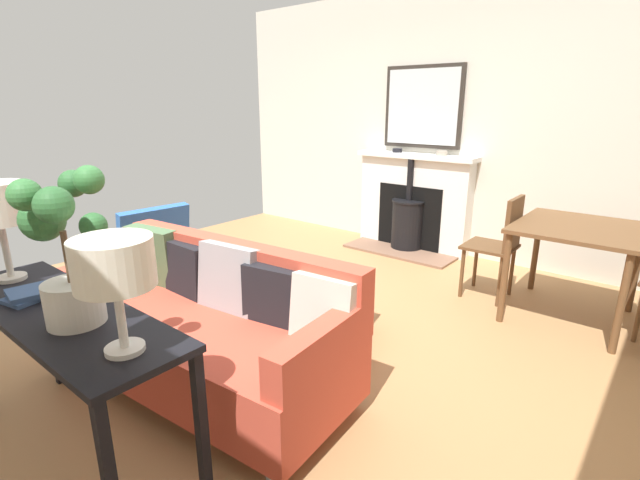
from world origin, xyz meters
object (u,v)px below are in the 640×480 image
at_px(sofa, 207,326).
at_px(potted_plant, 64,246).
at_px(armchair_accent, 148,243).
at_px(fireplace, 412,208).
at_px(table_lamp_far_end, 114,266).
at_px(mantel_bowl_near, 397,150).
at_px(dining_chair_near_fireplace, 501,240).
at_px(ottoman, 302,301).
at_px(console_table, 62,328).
at_px(book_stack, 36,292).
at_px(dining_table, 578,239).
at_px(mantel_bowl_far, 442,153).

height_order(sofa, potted_plant, potted_plant).
bearing_deg(armchair_accent, fireplace, 156.61).
bearing_deg(table_lamp_far_end, mantel_bowl_near, -163.36).
distance_m(sofa, armchair_accent, 1.62).
bearing_deg(dining_chair_near_fireplace, ottoman, -30.48).
height_order(fireplace, dining_chair_near_fireplace, fireplace).
relative_size(console_table, book_stack, 5.38).
height_order(fireplace, mantel_bowl_near, mantel_bowl_near).
bearing_deg(fireplace, armchair_accent, -23.39).
height_order(ottoman, dining_table, dining_table).
xyz_separation_m(sofa, book_stack, (0.77, -0.21, 0.41)).
distance_m(mantel_bowl_near, table_lamp_far_end, 4.14).
xyz_separation_m(fireplace, table_lamp_far_end, (3.95, 0.95, 0.61)).
bearing_deg(mantel_bowl_near, console_table, 9.01).
bearing_deg(dining_table, table_lamp_far_end, -16.00).
xyz_separation_m(ottoman, table_lamp_far_end, (1.59, 0.56, 0.84)).
relative_size(mantel_bowl_near, ottoman, 0.12).
bearing_deg(console_table, sofa, -179.42).
distance_m(ottoman, book_stack, 1.70).
xyz_separation_m(armchair_accent, dining_chair_near_fireplace, (-1.80, 2.42, 0.07)).
distance_m(dining_table, dining_chair_near_fireplace, 0.57).
bearing_deg(console_table, mantel_bowl_near, -170.99).
bearing_deg(potted_plant, sofa, -166.37).
distance_m(console_table, dining_chair_near_fireplace, 3.24).
relative_size(dining_table, dining_chair_near_fireplace, 1.05).
height_order(potted_plant, dining_table, potted_plant).
distance_m(mantel_bowl_near, book_stack, 4.01).
bearing_deg(ottoman, table_lamp_far_end, 19.41).
bearing_deg(dining_table, dining_chair_near_fireplace, -90.10).
distance_m(mantel_bowl_near, ottoman, 2.60).
bearing_deg(console_table, ottoman, -179.84).
distance_m(mantel_bowl_near, armchair_accent, 2.88).
bearing_deg(sofa, table_lamp_far_end, 36.47).
bearing_deg(mantel_bowl_near, table_lamp_far_end, 16.64).
distance_m(armchair_accent, potted_plant, 2.25).
bearing_deg(ottoman, armchair_accent, -79.40).
bearing_deg(dining_chair_near_fireplace, fireplace, -123.25).
height_order(armchair_accent, dining_table, armchair_accent).
bearing_deg(potted_plant, dining_chair_near_fireplace, 167.18).
distance_m(sofa, console_table, 0.82).
height_order(mantel_bowl_near, ottoman, mantel_bowl_near).
bearing_deg(fireplace, mantel_bowl_far, 94.12).
relative_size(sofa, ottoman, 2.02).
bearing_deg(mantel_bowl_far, mantel_bowl_near, -90.00).
bearing_deg(dining_chair_near_fireplace, book_stack, -19.54).
height_order(armchair_accent, book_stack, book_stack).
bearing_deg(armchair_accent, dining_table, 121.12).
bearing_deg(table_lamp_far_end, potted_plant, -89.28).
distance_m(console_table, dining_table, 3.43).
bearing_deg(console_table, book_stack, -88.06).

